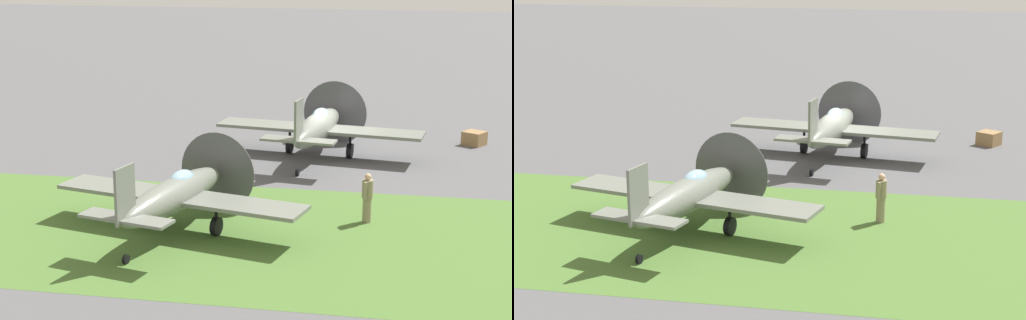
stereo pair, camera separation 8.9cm
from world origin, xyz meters
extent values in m
plane|color=#515154|center=(0.00, 0.00, 0.00)|extent=(160.00, 160.00, 0.00)
cube|color=#476B2D|center=(0.00, -10.81, 0.00)|extent=(120.00, 11.00, 0.01)
ellipsoid|color=slate|center=(-0.68, -0.40, 1.39)|extent=(2.10, 6.61, 1.19)
cube|color=slate|center=(-0.62, -0.02, 1.24)|extent=(9.33, 2.91, 0.13)
cube|color=slate|center=(-1.10, -3.34, 2.25)|extent=(0.24, 1.06, 1.82)
cube|color=slate|center=(-1.10, -3.34, 1.48)|extent=(3.15, 1.29, 0.10)
cone|color=#B7B24C|center=(-0.18, 3.06, 1.39)|extent=(0.70, 0.75, 0.61)
cylinder|color=#4C4C51|center=(-0.21, 2.87, 1.39)|extent=(3.04, 0.47, 3.06)
ellipsoid|color=#8CB2C6|center=(-0.60, 0.17, 1.80)|extent=(0.85, 1.42, 0.67)
cylinder|color=black|center=(-1.99, 0.27, 0.33)|extent=(0.30, 0.67, 0.65)
cylinder|color=black|center=(-1.99, 0.27, 0.78)|extent=(0.11, 0.11, 0.92)
cylinder|color=black|center=(0.76, -0.12, 0.33)|extent=(0.30, 0.67, 0.65)
cylinder|color=black|center=(0.76, -0.12, 0.78)|extent=(0.11, 0.11, 0.92)
cylinder|color=black|center=(-1.11, -3.43, 0.15)|extent=(0.16, 0.32, 0.31)
ellipsoid|color=slate|center=(-4.12, -11.09, 1.32)|extent=(2.57, 6.27, 1.13)
cube|color=slate|center=(-4.04, -10.74, 1.18)|extent=(8.84, 3.58, 0.13)
cube|color=slate|center=(-4.79, -13.82, 2.14)|extent=(0.33, 0.99, 1.73)
cube|color=slate|center=(-4.79, -13.82, 1.41)|extent=(3.02, 1.49, 0.09)
cone|color=#B7B24C|center=(-3.33, -7.87, 1.32)|extent=(0.72, 0.76, 0.58)
cylinder|color=#4C4C51|center=(-3.38, -8.04, 1.32)|extent=(2.83, 0.73, 2.91)
ellipsoid|color=#8CB2C6|center=(-3.99, -10.56, 1.71)|extent=(0.92, 1.39, 0.64)
cylinder|color=black|center=(-5.29, -10.33, 0.31)|extent=(0.34, 0.65, 0.62)
cylinder|color=black|center=(-5.29, -10.33, 0.75)|extent=(0.11, 0.11, 0.87)
cylinder|color=black|center=(-2.73, -10.96, 0.31)|extent=(0.34, 0.65, 0.62)
cylinder|color=black|center=(-2.73, -10.96, 0.75)|extent=(0.11, 0.11, 0.87)
cylinder|color=black|center=(-4.82, -13.91, 0.15)|extent=(0.18, 0.31, 0.29)
cylinder|color=#847A5B|center=(2.02, -8.72, 0.44)|extent=(0.30, 0.30, 0.88)
cylinder|color=#847A5B|center=(2.02, -8.72, 1.19)|extent=(0.38, 0.38, 0.62)
sphere|color=tan|center=(2.02, -8.72, 1.61)|extent=(0.23, 0.23, 0.23)
cylinder|color=#847A5B|center=(1.96, -8.97, 1.19)|extent=(0.11, 0.11, 0.59)
cylinder|color=#847A5B|center=(2.09, -8.47, 1.19)|extent=(0.11, 0.11, 0.59)
cube|color=olive|center=(6.32, 3.42, 0.32)|extent=(1.24, 1.24, 0.64)
camera|label=1|loc=(3.37, -36.28, 9.44)|focal=59.02mm
camera|label=2|loc=(3.46, -36.27, 9.44)|focal=59.02mm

